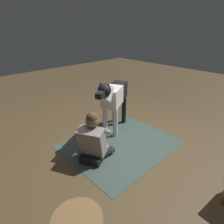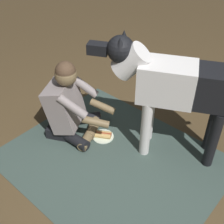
% 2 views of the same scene
% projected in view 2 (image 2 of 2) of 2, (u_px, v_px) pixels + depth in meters
% --- Properties ---
extents(ground_plane, '(14.10, 14.10, 0.00)m').
position_uv_depth(ground_plane, '(130.00, 169.00, 2.74)').
color(ground_plane, brown).
extents(area_rug, '(1.93, 1.59, 0.01)m').
position_uv_depth(area_rug, '(113.00, 161.00, 2.82)').
color(area_rug, '#3B4D47').
rests_on(area_rug, ground).
extents(person_sitting_on_floor, '(0.73, 0.63, 0.83)m').
position_uv_depth(person_sitting_on_floor, '(69.00, 106.00, 2.94)').
color(person_sitting_on_floor, black).
rests_on(person_sitting_on_floor, ground).
extents(large_dog, '(1.29, 0.75, 1.16)m').
position_uv_depth(large_dog, '(173.00, 86.00, 2.51)').
color(large_dog, silver).
rests_on(large_dog, ground).
extents(hot_dog_on_plate, '(0.22, 0.22, 0.06)m').
position_uv_depth(hot_dog_on_plate, '(103.00, 135.00, 3.07)').
color(hot_dog_on_plate, white).
rests_on(hot_dog_on_plate, ground).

